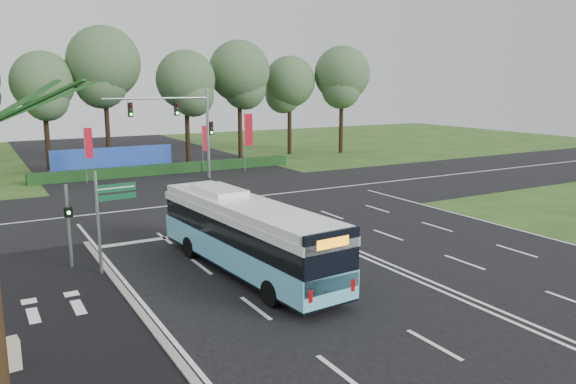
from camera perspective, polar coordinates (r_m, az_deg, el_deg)
name	(u,v)px	position (r m, az deg, el deg)	size (l,w,h in m)	color
ground	(333,245)	(26.66, 4.63, -5.41)	(120.00, 120.00, 0.00)	#254818
road_main	(333,245)	(26.65, 4.63, -5.37)	(20.00, 120.00, 0.04)	black
road_cross	(230,200)	(36.87, -5.95, -0.77)	(120.00, 14.00, 0.05)	black
bike_path	(61,323)	(19.65, -22.08, -12.26)	(5.00, 18.00, 0.06)	black
kerb_strip	(136,308)	(20.03, -15.15, -11.27)	(0.25, 18.00, 0.12)	gray
city_bus	(246,235)	(22.42, -4.25, -4.37)	(3.12, 11.12, 3.15)	#60C1DF
pedestrian_signal	(69,223)	(24.48, -21.38, -2.99)	(0.33, 0.42, 3.51)	gray
street_sign	(106,210)	(23.21, -17.97, -1.71)	(1.63, 0.24, 4.19)	gray
utility_cabinet	(9,356)	(17.11, -26.50, -14.65)	(0.54, 0.45, 0.89)	#ABA48A
banner_flag_left	(88,146)	(44.97, -19.67, 4.38)	(0.63, 0.15, 4.31)	gray
banner_flag_mid	(204,141)	(48.42, -8.49, 5.15)	(0.57, 0.25, 4.05)	gray
banner_flag_right	(247,134)	(48.18, -4.14, 5.94)	(0.74, 0.18, 5.06)	gray
traffic_light_gantry	(186,121)	(44.17, -10.34, 7.14)	(8.41, 0.28, 7.00)	gray
hedge	(169,169)	(48.33, -11.99, 2.31)	(22.00, 1.20, 0.80)	#123313
blue_hoarding	(113,160)	(49.60, -17.32, 3.09)	(10.00, 0.30, 2.20)	#2248B8
eucalyptus_row	(142,73)	(53.86, -14.63, 11.60)	(47.57, 8.62, 12.54)	black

